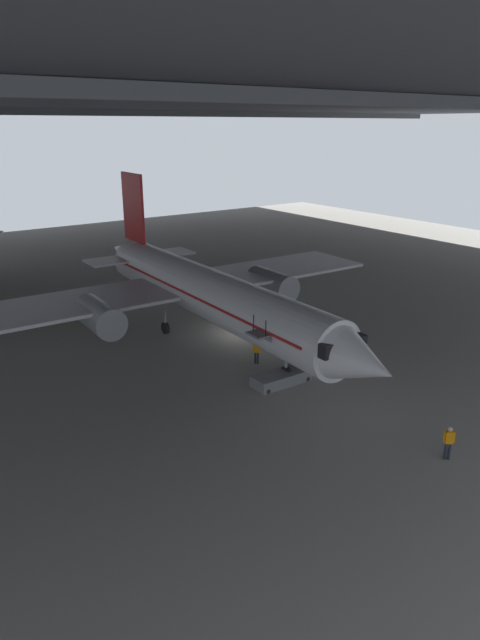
% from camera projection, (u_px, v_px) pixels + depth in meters
% --- Properties ---
extents(ground_plane, '(110.00, 110.00, 0.00)m').
position_uv_depth(ground_plane, '(241.00, 334.00, 42.69)').
color(ground_plane, gray).
extents(hangar_structure, '(121.00, 99.00, 17.88)m').
position_uv_depth(hangar_structure, '(145.00, 97.00, 47.54)').
color(hangar_structure, '#4C4F54').
rests_on(hangar_structure, ground_plane).
extents(airplane_main, '(33.89, 35.21, 11.10)m').
position_uv_depth(airplane_main, '(205.00, 292.00, 41.38)').
color(airplane_main, white).
rests_on(airplane_main, ground_plane).
extents(boarding_stairs, '(4.16, 1.60, 4.58)m').
position_uv_depth(boarding_stairs, '(281.00, 373.00, 34.30)').
color(boarding_stairs, slate).
rests_on(boarding_stairs, ground_plane).
extents(crew_worker_near_nose, '(0.44, 0.40, 1.73)m').
position_uv_depth(crew_worker_near_nose, '(449.00, 441.00, 26.41)').
color(crew_worker_near_nose, '#232838').
rests_on(crew_worker_near_nose, ground_plane).
extents(crew_worker_by_stairs, '(0.39, 0.46, 1.61)m').
position_uv_depth(crew_worker_by_stairs, '(257.00, 351.00, 37.12)').
color(crew_worker_by_stairs, '#232838').
rests_on(crew_worker_by_stairs, ground_plane).
extents(baggage_tug, '(1.34, 2.24, 0.90)m').
position_uv_depth(baggage_tug, '(64.00, 311.00, 46.25)').
color(baggage_tug, yellow).
rests_on(baggage_tug, ground_plane).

